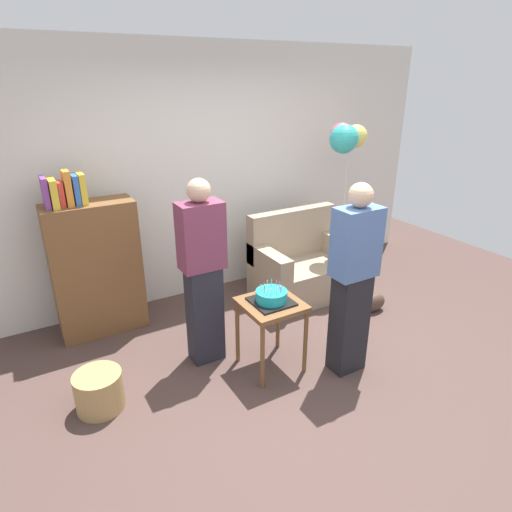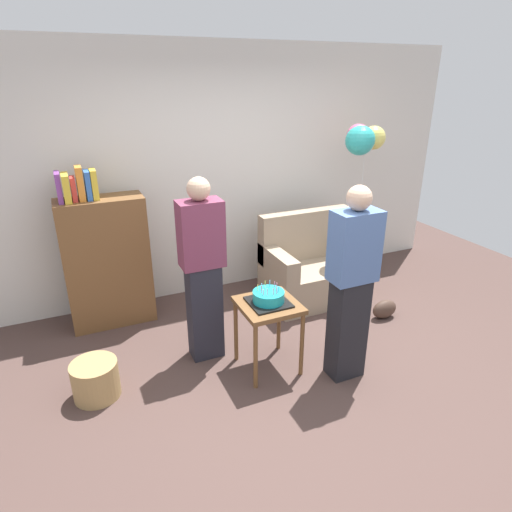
% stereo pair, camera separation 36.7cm
% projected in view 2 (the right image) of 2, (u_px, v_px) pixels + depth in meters
% --- Properties ---
extents(ground_plane, '(8.00, 8.00, 0.00)m').
position_uv_depth(ground_plane, '(303.00, 382.00, 3.62)').
color(ground_plane, '#4C3833').
extents(wall_back, '(6.00, 0.10, 2.70)m').
position_uv_depth(wall_back, '(216.00, 174.00, 4.83)').
color(wall_back, silver).
rests_on(wall_back, ground_plane).
extents(couch, '(1.10, 0.70, 0.96)m').
position_uv_depth(couch, '(313.00, 269.00, 4.92)').
color(couch, gray).
rests_on(couch, ground_plane).
extents(bookshelf, '(0.80, 0.36, 1.61)m').
position_uv_depth(bookshelf, '(106.00, 260.00, 4.29)').
color(bookshelf, brown).
rests_on(bookshelf, ground_plane).
extents(side_table, '(0.48, 0.48, 0.63)m').
position_uv_depth(side_table, '(268.00, 313.00, 3.62)').
color(side_table, brown).
rests_on(side_table, ground_plane).
extents(birthday_cake, '(0.32, 0.32, 0.17)m').
position_uv_depth(birthday_cake, '(269.00, 298.00, 3.56)').
color(birthday_cake, black).
rests_on(birthday_cake, side_table).
extents(person_blowing_candles, '(0.36, 0.22, 1.63)m').
position_uv_depth(person_blowing_candles, '(203.00, 271.00, 3.68)').
color(person_blowing_candles, '#23232D').
rests_on(person_blowing_candles, ground_plane).
extents(person_holding_cake, '(0.36, 0.22, 1.63)m').
position_uv_depth(person_holding_cake, '(351.00, 285.00, 3.42)').
color(person_holding_cake, black).
rests_on(person_holding_cake, ground_plane).
extents(wicker_basket, '(0.36, 0.36, 0.30)m').
position_uv_depth(wicker_basket, '(96.00, 380.00, 3.42)').
color(wicker_basket, '#A88451').
rests_on(wicker_basket, ground_plane).
extents(handbag, '(0.28, 0.14, 0.20)m').
position_uv_depth(handbag, '(384.00, 309.00, 4.55)').
color(handbag, '#473328').
rests_on(handbag, ground_plane).
extents(balloon_bunch, '(0.51, 0.35, 1.89)m').
position_uv_depth(balloon_bunch, '(363.00, 139.00, 4.64)').
color(balloon_bunch, silver).
rests_on(balloon_bunch, ground_plane).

